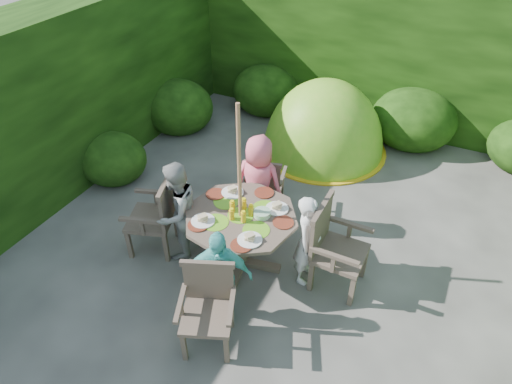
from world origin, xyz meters
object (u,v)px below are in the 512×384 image
at_px(child_right, 308,240).
at_px(child_left, 177,212).
at_px(garden_chair_left, 157,215).
at_px(child_back, 259,183).
at_px(parasol_pole, 240,194).
at_px(garden_chair_right, 333,246).
at_px(dome_tent, 322,150).
at_px(garden_chair_back, 265,183).
at_px(patio_table, 241,223).
at_px(child_front, 219,277).
at_px(garden_chair_front, 208,306).

relative_size(child_right, child_left, 0.89).
bearing_deg(garden_chair_left, child_back, 117.62).
bearing_deg(parasol_pole, child_right, 10.90).
xyz_separation_m(garden_chair_right, child_left, (-1.85, -0.38, 0.10)).
xyz_separation_m(child_right, child_left, (-1.57, -0.30, 0.07)).
xyz_separation_m(parasol_pole, garden_chair_right, (1.07, 0.22, -0.54)).
xyz_separation_m(child_back, dome_tent, (0.14, 2.21, -0.68)).
height_order(garden_chair_right, garden_chair_back, garden_chair_right).
distance_m(garden_chair_right, dome_tent, 3.02).
relative_size(patio_table, child_back, 1.17).
bearing_deg(patio_table, garden_chair_right, 11.81).
bearing_deg(child_right, dome_tent, 14.68).
height_order(garden_chair_left, child_back, child_back).
relative_size(patio_table, child_front, 1.32).
height_order(parasol_pole, child_left, parasol_pole).
distance_m(patio_table, child_back, 0.80).
height_order(garden_chair_left, garden_chair_back, garden_chair_left).
height_order(garden_chair_right, garden_chair_front, garden_chair_right).
xyz_separation_m(garden_chair_right, dome_tent, (-1.08, 2.77, -0.56)).
bearing_deg(garden_chair_back, garden_chair_left, 42.30).
bearing_deg(dome_tent, child_back, -85.06).
xyz_separation_m(garden_chair_right, child_right, (-0.28, -0.07, 0.03)).
xyz_separation_m(garden_chair_left, child_right, (1.86, 0.34, 0.05)).
xyz_separation_m(patio_table, child_right, (0.78, 0.15, -0.07)).
distance_m(garden_chair_right, garden_chair_back, 1.54).
bearing_deg(child_front, dome_tent, 66.64).
bearing_deg(garden_chair_left, garden_chair_front, 35.78).
relative_size(garden_chair_left, child_right, 0.86).
xyz_separation_m(child_left, dome_tent, (0.77, 3.14, -0.66)).
height_order(garden_chair_front, child_front, child_front).
bearing_deg(parasol_pole, garden_chair_right, 11.86).
bearing_deg(child_back, parasol_pole, 99.46).
height_order(child_back, dome_tent, child_back).
distance_m(patio_table, child_left, 0.80).
bearing_deg(child_left, child_back, 149.47).
bearing_deg(garden_chair_back, parasol_pole, 87.22).
distance_m(garden_chair_right, garden_chair_front, 1.57).
height_order(garden_chair_right, child_front, child_front).
relative_size(parasol_pole, garden_chair_back, 2.54).
xyz_separation_m(child_right, dome_tent, (-0.80, 2.84, -0.59)).
height_order(garden_chair_left, dome_tent, dome_tent).
height_order(garden_chair_back, child_right, child_right).
xyz_separation_m(patio_table, parasol_pole, (-0.00, -0.00, 0.44)).
height_order(child_left, child_back, child_back).
bearing_deg(child_back, garden_chair_left, 45.27).
distance_m(patio_table, garden_chair_left, 1.10).
bearing_deg(dome_tent, garden_chair_left, -99.90).
height_order(garden_chair_back, garden_chair_front, garden_chair_front).
xyz_separation_m(child_right, child_front, (-0.63, -0.94, 0.01)).
distance_m(parasol_pole, child_back, 0.90).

